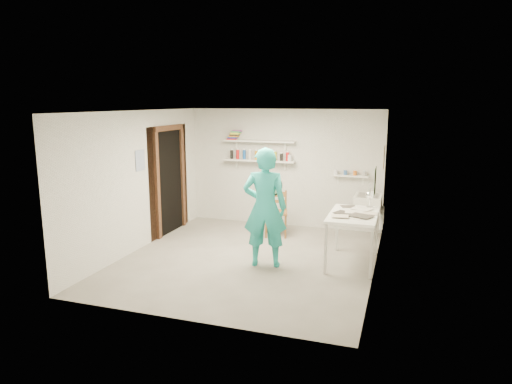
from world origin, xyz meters
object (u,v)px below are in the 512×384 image
(wooden_chair, at_px, (276,212))
(man, at_px, (265,208))
(wall_clock, at_px, (272,186))
(belfast_sink, at_px, (368,203))
(desk_lamp, at_px, (370,195))
(work_table, at_px, (353,239))

(wooden_chair, bearing_deg, man, -95.14)
(wall_clock, relative_size, wooden_chair, 0.36)
(belfast_sink, bearing_deg, wall_clock, -129.51)
(belfast_sink, xyz_separation_m, wooden_chair, (-1.68, -0.28, -0.24))
(desk_lamp, bearing_deg, wall_clock, -152.34)
(work_table, relative_size, desk_lamp, 8.00)
(belfast_sink, distance_m, wall_clock, 2.22)
(work_table, bearing_deg, desk_lamp, 67.58)
(wall_clock, distance_m, wooden_chair, 1.62)
(belfast_sink, bearing_deg, work_table, -94.53)
(belfast_sink, relative_size, desk_lamp, 3.89)
(belfast_sink, relative_size, wall_clock, 1.79)
(desk_lamp, bearing_deg, belfast_sink, 95.99)
(wall_clock, xyz_separation_m, wooden_chair, (-0.31, 1.38, -0.79))
(man, height_order, wall_clock, man)
(wooden_chair, distance_m, desk_lamp, 1.97)
(work_table, bearing_deg, wooden_chair, 144.79)
(wall_clock, bearing_deg, work_table, 0.42)
(man, xyz_separation_m, desk_lamp, (1.51, 0.98, 0.11))
(wall_clock, distance_m, desk_lamp, 1.66)
(man, distance_m, wall_clock, 0.38)
(wooden_chair, bearing_deg, desk_lamp, -33.78)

